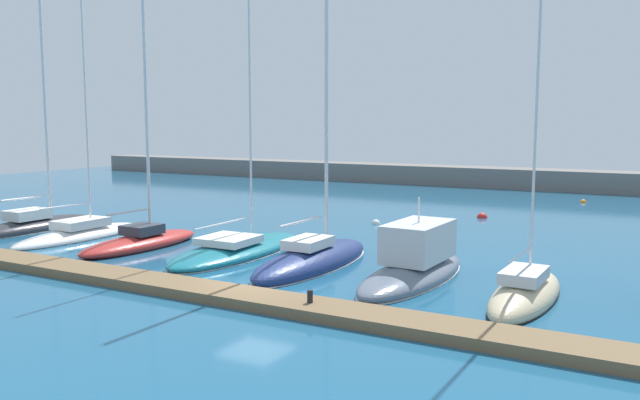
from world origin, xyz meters
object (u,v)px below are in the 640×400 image
Objects in this scene: sailboat_red_third at (141,239)px; sailboat_charcoal_nearest at (35,224)px; sailboat_teal_fourth at (238,249)px; sailboat_sand_seventh at (525,294)px; sailboat_navy_fifth at (313,258)px; motorboat_slate_sixth at (415,264)px; mooring_buoy_white at (376,224)px; dock_bollard at (310,296)px; sailboat_white_second at (81,235)px; mooring_buoy_red at (482,218)px; mooring_buoy_orange at (583,202)px.

sailboat_charcoal_nearest is at bearing 85.95° from sailboat_red_third.
sailboat_sand_seventh is (14.32, -1.87, 0.03)m from sailboat_teal_fourth.
sailboat_teal_fourth is 1.00× the size of sailboat_navy_fifth.
motorboat_slate_sixth is at bearing -94.99° from sailboat_teal_fourth.
dock_bollard reaches higher than mooring_buoy_white.
sailboat_sand_seventh is (29.37, -1.64, -0.06)m from sailboat_charcoal_nearest.
sailboat_sand_seventh is 36.15× the size of dock_bollard.
dock_bollard is (18.64, -6.24, 0.42)m from sailboat_white_second.
dock_bollard reaches higher than mooring_buoy_red.
sailboat_white_second is 10.52m from sailboat_teal_fourth.
mooring_buoy_orange is at bearing -36.60° from sailboat_white_second.
sailboat_navy_fifth reaches higher than motorboat_slate_sixth.
sailboat_charcoal_nearest is 21.79× the size of mooring_buoy_red.
sailboat_sand_seventh reaches higher than sailboat_charcoal_nearest.
mooring_buoy_white is at bearing -28.36° from sailboat_red_third.
sailboat_sand_seventh is 22.38× the size of mooring_buoy_red.
sailboat_navy_fifth is at bearing 118.85° from dock_bollard.
motorboat_slate_sixth is at bearing -95.31° from mooring_buoy_orange.
sailboat_teal_fourth reaches higher than sailboat_navy_fifth.
sailboat_navy_fifth reaches higher than mooring_buoy_red.
sailboat_red_third is at bearing 156.90° from dock_bollard.
motorboat_slate_sixth is 31.23m from mooring_buoy_orange.
sailboat_white_second is 19.66m from dock_bollard.
sailboat_red_third reaches higher than mooring_buoy_red.
sailboat_white_second is at bearing -126.37° from mooring_buoy_orange.
sailboat_red_third is 29.26× the size of mooring_buoy_orange.
mooring_buoy_orange is 37.65m from dock_bollard.
mooring_buoy_red is (2.81, 18.57, -0.40)m from sailboat_navy_fifth.
sailboat_charcoal_nearest reaches higher than mooring_buoy_orange.
dock_bollard is at bearing -96.58° from mooring_buoy_orange.
sailboat_navy_fifth is 12.87m from mooring_buoy_white.
motorboat_slate_sixth is at bearing -83.54° from mooring_buoy_red.
sailboat_charcoal_nearest is 15.06m from sailboat_teal_fourth.
sailboat_navy_fifth is 4.92m from motorboat_slate_sixth.
sailboat_red_third is at bearing 93.10° from sailboat_navy_fifth.
mooring_buoy_orange is at bearing 83.42° from dock_bollard.
sailboat_red_third is 0.75× the size of sailboat_teal_fourth.
mooring_buoy_red is at bearing 8.62° from motorboat_slate_sixth.
sailboat_sand_seventh is at bearing -90.79° from sailboat_red_third.
sailboat_white_second is at bearing 92.35° from motorboat_slate_sixth.
dock_bollard is (6.00, -18.96, 0.59)m from mooring_buoy_white.
sailboat_navy_fifth is (19.70, -0.34, 0.04)m from sailboat_charcoal_nearest.
sailboat_charcoal_nearest reaches higher than mooring_buoy_red.
sailboat_navy_fifth is at bearing -78.77° from mooring_buoy_white.
sailboat_charcoal_nearest reaches higher than motorboat_slate_sixth.
motorboat_slate_sixth reaches higher than mooring_buoy_red.
sailboat_charcoal_nearest reaches higher than sailboat_white_second.
mooring_buoy_white is at bearing 11.04° from sailboat_navy_fifth.
sailboat_teal_fourth reaches higher than sailboat_red_third.
sailboat_teal_fourth is 27.80× the size of mooring_buoy_red.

